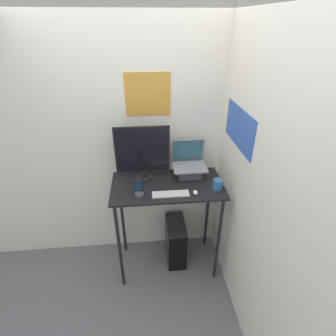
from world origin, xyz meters
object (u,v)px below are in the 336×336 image
keyboard (171,194)px  monitor (142,153)px  mouse (195,192)px  cell_phone (139,191)px  laptop (189,167)px  computer_tower (176,241)px

keyboard → monitor: bearing=127.4°
mouse → cell_phone: bearing=177.2°
laptop → keyboard: size_ratio=1.05×
laptop → cell_phone: 0.58m
monitor → keyboard: 0.47m
laptop → cell_phone: size_ratio=2.07×
monitor → mouse: 0.61m
computer_tower → monitor: bearing=168.2°
laptop → keyboard: 0.40m
mouse → computer_tower: size_ratio=0.13×
keyboard → computer_tower: bearing=70.3°
mouse → monitor: bearing=145.5°
monitor → cell_phone: monitor is taller
monitor → keyboard: bearing=-52.6°
mouse → cell_phone: (-0.50, 0.02, 0.03)m
laptop → monitor: size_ratio=0.64×
laptop → monitor: 0.49m
laptop → mouse: size_ratio=5.37×
cell_phone → computer_tower: 0.96m
keyboard → mouse: (0.22, -0.01, 0.01)m
mouse → cell_phone: cell_phone is taller
monitor → computer_tower: 1.13m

